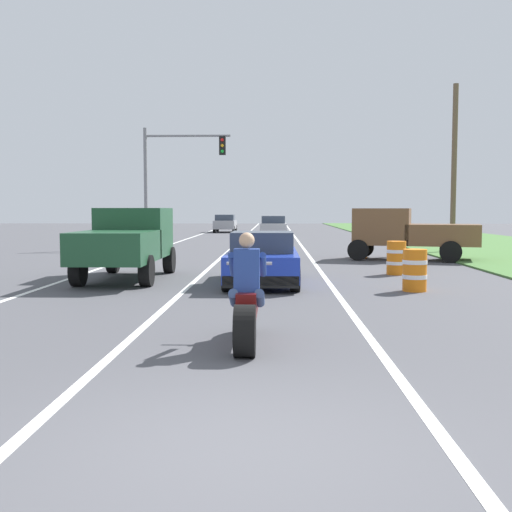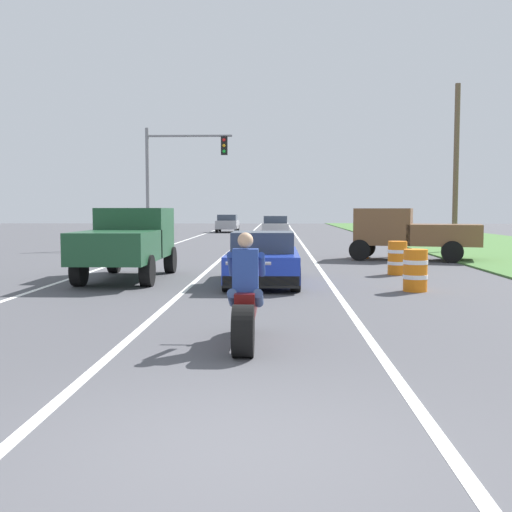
{
  "view_description": "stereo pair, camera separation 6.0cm",
  "coord_description": "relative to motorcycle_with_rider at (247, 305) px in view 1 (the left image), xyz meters",
  "views": [
    {
      "loc": [
        0.36,
        -4.75,
        1.94
      ],
      "look_at": [
        -0.01,
        7.65,
        1.0
      ],
      "focal_mm": 43.22,
      "sensor_mm": 36.0,
      "label": 1
    },
    {
      "loc": [
        0.42,
        -4.75,
        1.94
      ],
      "look_at": [
        -0.01,
        7.65,
        1.0
      ],
      "focal_mm": 43.22,
      "sensor_mm": 36.0,
      "label": 2
    }
  ],
  "objects": [
    {
      "name": "traffic_light_mast_near",
      "position": [
        -4.77,
        22.3,
        3.39
      ],
      "size": [
        4.36,
        0.34,
        6.0
      ],
      "color": "gray",
      "rests_on": "ground"
    },
    {
      "name": "pickup_truck_left_lane_dark_green",
      "position": [
        -3.7,
        8.35,
        0.51
      ],
      "size": [
        2.02,
        4.8,
        1.98
      ],
      "color": "#1E4C2D",
      "rests_on": "ground"
    },
    {
      "name": "motorcycle_with_rider",
      "position": [
        0.0,
        0.0,
        0.0
      ],
      "size": [
        0.7,
        2.21,
        1.62
      ],
      "color": "black",
      "rests_on": "ground"
    },
    {
      "name": "lane_stripe_centre_dashed",
      "position": [
        -1.77,
        16.17,
        -0.59
      ],
      "size": [
        0.14,
        120.0,
        0.01
      ],
      "primitive_type": "cube",
      "color": "white",
      "rests_on": "ground"
    },
    {
      "name": "sports_car_blue",
      "position": [
        0.07,
        7.4,
        0.04
      ],
      "size": [
        1.84,
        4.3,
        1.37
      ],
      "color": "#1E38B2",
      "rests_on": "ground"
    },
    {
      "name": "lane_stripe_right_solid",
      "position": [
        1.83,
        16.17,
        -0.59
      ],
      "size": [
        0.14,
        120.0,
        0.01
      ],
      "primitive_type": "cube",
      "color": "white",
      "rests_on": "ground"
    },
    {
      "name": "utility_pole_roadside",
      "position": [
        8.44,
        19.53,
        3.17
      ],
      "size": [
        0.24,
        0.24,
        7.52
      ],
      "primitive_type": "cylinder",
      "color": "brown",
      "rests_on": "ground"
    },
    {
      "name": "distant_car_far_ahead",
      "position": [
        0.3,
        33.53,
        0.18
      ],
      "size": [
        1.8,
        4.0,
        1.5
      ],
      "color": "#B2B2B7",
      "rests_on": "ground"
    },
    {
      "name": "construction_barrel_far",
      "position": [
        3.8,
        16.02,
        -0.09
      ],
      "size": [
        0.58,
        0.58,
        1.0
      ],
      "color": "orange",
      "rests_on": "ground"
    },
    {
      "name": "construction_barrel_nearest",
      "position": [
        3.71,
        6.06,
        -0.09
      ],
      "size": [
        0.58,
        0.58,
        1.0
      ],
      "color": "orange",
      "rests_on": "ground"
    },
    {
      "name": "construction_barrel_mid",
      "position": [
        4.01,
        9.8,
        -0.09
      ],
      "size": [
        0.58,
        0.58,
        1.0
      ],
      "color": "orange",
      "rests_on": "ground"
    },
    {
      "name": "pickup_truck_right_shoulder_brown",
      "position": [
        5.47,
        15.24,
        0.51
      ],
      "size": [
        5.14,
        3.14,
        1.98
      ],
      "color": "brown",
      "rests_on": "ground"
    },
    {
      "name": "ground_plane",
      "position": [
        0.03,
        -3.83,
        -0.59
      ],
      "size": [
        160.0,
        160.0,
        0.0
      ],
      "primitive_type": "plane",
      "color": "#4C4C51"
    },
    {
      "name": "distant_car_further_ahead",
      "position": [
        -3.82,
        43.78,
        0.18
      ],
      "size": [
        1.8,
        4.0,
        1.5
      ],
      "color": "#99999E",
      "rests_on": "ground"
    },
    {
      "name": "lane_stripe_left_solid",
      "position": [
        -5.37,
        16.17,
        -0.59
      ],
      "size": [
        0.14,
        120.0,
        0.01
      ],
      "primitive_type": "cube",
      "color": "white",
      "rests_on": "ground"
    }
  ]
}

